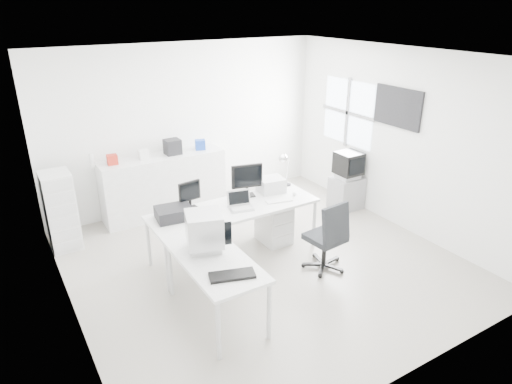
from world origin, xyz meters
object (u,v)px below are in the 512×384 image
side_desk (216,288)px  tv_cabinet (346,193)px  laser_printer (271,185)px  crt_tv (348,166)px  lcd_monitor_small (190,196)px  drawer_pedestal (274,223)px  inkjet_printer (174,213)px  filing_cabinet (61,211)px  crt_monitor (204,232)px  laptop (241,202)px  sideboard (164,185)px  lcd_monitor_large (247,181)px  office_chair (325,234)px  main_desk (235,231)px

side_desk → tv_cabinet: bearing=24.5°
laser_printer → crt_tv: bearing=13.8°
side_desk → lcd_monitor_small: lcd_monitor_small is taller
drawer_pedestal → inkjet_printer: inkjet_printer is taller
filing_cabinet → crt_monitor: bearing=-63.2°
drawer_pedestal → inkjet_printer: size_ratio=1.32×
side_desk → lcd_monitor_small: (0.30, 1.35, 0.58)m
side_desk → drawer_pedestal: size_ratio=2.33×
laptop → sideboard: size_ratio=0.16×
side_desk → crt_tv: crt_tv is taller
lcd_monitor_large → laptop: size_ratio=1.44×
laptop → filing_cabinet: (-2.10, 1.62, -0.27)m
sideboard → drawer_pedestal: bearing=-59.7°
office_chair → crt_monitor: bearing=171.0°
lcd_monitor_small → laptop: lcd_monitor_small is taller
drawer_pedestal → office_chair: bearing=-80.3°
drawer_pedestal → laser_printer: size_ratio=1.62×
drawer_pedestal → office_chair: 1.03m
office_chair → side_desk: bearing=179.3°
laptop → laser_printer: size_ratio=0.90×
lcd_monitor_small → tv_cabinet: size_ratio=0.71×
side_desk → drawer_pedestal: bearing=36.6°
office_chair → crt_tv: office_chair is taller
inkjet_printer → crt_tv: (3.30, 0.30, -0.04)m
main_desk → lcd_monitor_large: (0.35, 0.25, 0.61)m
laser_printer → tv_cabinet: bearing=13.8°
office_chair → filing_cabinet: (-2.92, 2.45, 0.07)m
drawer_pedestal → crt_monitor: size_ratio=1.30×
crt_monitor → inkjet_printer: bearing=107.6°
laptop → crt_tv: crt_tv is taller
main_desk → office_chair: 1.29m
lcd_monitor_large → sideboard: bearing=126.9°
main_desk → crt_tv: bearing=9.4°
side_desk → tv_cabinet: size_ratio=2.47×
main_desk → lcd_monitor_large: size_ratio=5.04×
main_desk → tv_cabinet: size_ratio=4.24×
crt_monitor → filing_cabinet: crt_monitor is taller
tv_cabinet → drawer_pedestal: bearing=-168.6°
crt_monitor → lcd_monitor_large: bearing=60.1°
filing_cabinet → drawer_pedestal: bearing=-28.1°
drawer_pedestal → lcd_monitor_small: (-1.25, 0.20, 0.65)m
laptop → lcd_monitor_small: bearing=162.2°
office_chair → tv_cabinet: (1.58, 1.34, -0.23)m
inkjet_printer → laser_printer: laser_printer is taller
inkjet_printer → laser_printer: (1.60, 0.12, 0.03)m
main_desk → drawer_pedestal: main_desk is taller
main_desk → filing_cabinet: size_ratio=2.05×
lcd_monitor_large → office_chair: (0.52, -1.19, -0.47)m
main_desk → office_chair: size_ratio=2.33×
main_desk → lcd_monitor_small: 0.83m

